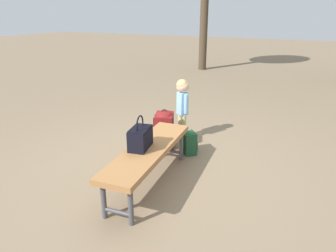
{
  "coord_description": "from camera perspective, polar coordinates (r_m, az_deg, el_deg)",
  "views": [
    {
      "loc": [
        -3.09,
        -1.65,
        1.83
      ],
      "look_at": [
        0.27,
        -0.08,
        0.45
      ],
      "focal_mm": 33.14,
      "sensor_mm": 36.0,
      "label": 1
    }
  ],
  "objects": [
    {
      "name": "ground_plane",
      "position": [
        3.95,
        -2.7,
        -7.18
      ],
      "size": [
        40.0,
        40.0,
        0.0
      ],
      "primitive_type": "plane",
      "color": "#7F6B51",
      "rests_on": "ground"
    },
    {
      "name": "handbag",
      "position": [
        3.3,
        -5.12,
        -2.03
      ],
      "size": [
        0.35,
        0.23,
        0.37
      ],
      "color": "black",
      "rests_on": "park_bench"
    },
    {
      "name": "backpack_large",
      "position": [
        4.37,
        -0.66,
        -0.38
      ],
      "size": [
        0.39,
        0.35,
        0.56
      ],
      "color": "maroon",
      "rests_on": "ground"
    },
    {
      "name": "child_standing",
      "position": [
        4.54,
        2.67,
        4.82
      ],
      "size": [
        0.19,
        0.21,
        0.92
      ],
      "color": "#CCCC8C",
      "rests_on": "ground"
    },
    {
      "name": "backpack_small",
      "position": [
        4.2,
        3.93,
        -2.85
      ],
      "size": [
        0.26,
        0.25,
        0.35
      ],
      "color": "#1E4C2D",
      "rests_on": "ground"
    },
    {
      "name": "park_bench",
      "position": [
        3.37,
        -3.62,
        -4.86
      ],
      "size": [
        1.62,
        0.51,
        0.45
      ],
      "color": "#9E6B3D",
      "rests_on": "ground"
    }
  ]
}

